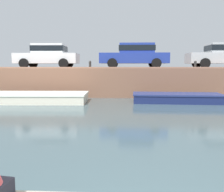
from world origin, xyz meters
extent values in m
plane|color=#3D5156|center=(0.00, 6.26, 0.00)|extent=(400.00, 400.00, 0.00)
cube|color=brown|center=(0.00, 15.52, 0.87)|extent=(60.00, 6.00, 1.73)
cube|color=#9F6C52|center=(0.00, 12.64, 1.77)|extent=(60.00, 0.24, 0.08)
cube|color=silver|center=(-5.07, 10.56, 0.20)|extent=(5.74, 2.36, 0.40)
cube|color=white|center=(-5.07, 10.56, 0.44)|extent=(5.80, 2.42, 0.08)
cube|color=brown|center=(-4.65, 10.58, 0.34)|extent=(0.32, 1.91, 0.06)
cube|color=navy|center=(2.42, 10.89, 0.19)|extent=(4.47, 1.69, 0.38)
cube|color=navy|center=(2.42, 10.89, 0.42)|extent=(4.53, 1.75, 0.08)
cube|color=brown|center=(2.09, 10.90, 0.32)|extent=(0.29, 1.38, 0.06)
cube|color=white|center=(-5.31, 14.14, 2.35)|extent=(4.03, 1.86, 0.64)
cube|color=white|center=(-5.16, 14.14, 2.97)|extent=(2.04, 1.58, 0.60)
cube|color=black|center=(-5.16, 14.14, 2.97)|extent=(2.12, 1.61, 0.33)
cylinder|color=black|center=(-6.51, 13.22, 2.03)|extent=(0.61, 0.20, 0.60)
cylinder|color=black|center=(-6.58, 14.97, 2.03)|extent=(0.61, 0.20, 0.60)
cylinder|color=black|center=(-4.05, 13.31, 2.03)|extent=(0.61, 0.20, 0.60)
cylinder|color=black|center=(-4.12, 15.06, 2.03)|extent=(0.61, 0.20, 0.60)
cube|color=#233893|center=(0.29, 14.14, 2.35)|extent=(4.29, 1.80, 0.64)
cube|color=#233893|center=(0.46, 14.14, 2.97)|extent=(2.15, 1.58, 0.60)
cube|color=black|center=(0.46, 14.14, 2.97)|extent=(2.24, 1.62, 0.33)
cylinder|color=black|center=(-1.03, 13.22, 2.03)|extent=(0.60, 0.18, 0.60)
cylinder|color=black|center=(-1.04, 15.04, 2.03)|extent=(0.60, 0.18, 0.60)
cylinder|color=black|center=(1.62, 13.23, 2.03)|extent=(0.60, 0.18, 0.60)
cylinder|color=black|center=(1.61, 15.06, 2.03)|extent=(0.60, 0.18, 0.60)
cube|color=#B7BABC|center=(5.84, 14.14, 2.35)|extent=(4.33, 1.74, 0.64)
cylinder|color=black|center=(4.50, 13.25, 2.03)|extent=(0.60, 0.18, 0.60)
cylinder|color=black|center=(4.49, 15.00, 2.03)|extent=(0.60, 0.18, 0.60)
cylinder|color=#2D2B28|center=(-2.32, 12.77, 1.91)|extent=(0.14, 0.14, 0.35)
sphere|color=#2D2B28|center=(-2.32, 12.77, 2.10)|extent=(0.15, 0.15, 0.15)
cylinder|color=#2D2B28|center=(3.80, 12.77, 1.91)|extent=(0.14, 0.14, 0.35)
sphere|color=#2D2B28|center=(3.80, 12.77, 2.10)|extent=(0.15, 0.15, 0.15)
camera|label=1|loc=(-0.20, -1.98, 1.85)|focal=40.00mm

